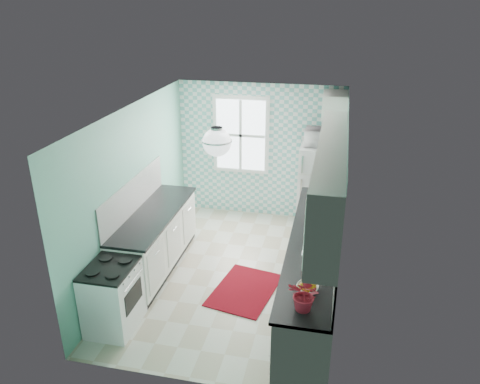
% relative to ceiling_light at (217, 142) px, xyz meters
% --- Properties ---
extents(floor, '(3.00, 4.40, 0.02)m').
position_rel_ceiling_light_xyz_m(floor, '(0.00, 0.80, -2.33)').
color(floor, beige).
rests_on(floor, ground).
extents(ceiling, '(3.00, 4.40, 0.02)m').
position_rel_ceiling_light_xyz_m(ceiling, '(0.00, 0.80, 0.19)').
color(ceiling, white).
rests_on(ceiling, wall_back).
extents(wall_back, '(3.00, 0.02, 2.50)m').
position_rel_ceiling_light_xyz_m(wall_back, '(0.00, 3.01, -1.07)').
color(wall_back, '#6CB7A0').
rests_on(wall_back, floor).
extents(wall_front, '(3.00, 0.02, 2.50)m').
position_rel_ceiling_light_xyz_m(wall_front, '(0.00, -1.41, -1.07)').
color(wall_front, '#6CB7A0').
rests_on(wall_front, floor).
extents(wall_left, '(0.02, 4.40, 2.50)m').
position_rel_ceiling_light_xyz_m(wall_left, '(-1.51, 0.80, -1.07)').
color(wall_left, '#6CB7A0').
rests_on(wall_left, floor).
extents(wall_right, '(0.02, 4.40, 2.50)m').
position_rel_ceiling_light_xyz_m(wall_right, '(1.51, 0.80, -1.07)').
color(wall_right, '#6CB7A0').
rests_on(wall_right, floor).
extents(accent_wall, '(3.00, 0.01, 2.50)m').
position_rel_ceiling_light_xyz_m(accent_wall, '(0.00, 2.99, -1.07)').
color(accent_wall, '#6AB9B4').
rests_on(accent_wall, wall_back).
extents(window, '(1.04, 0.05, 1.44)m').
position_rel_ceiling_light_xyz_m(window, '(-0.35, 2.96, -0.77)').
color(window, white).
rests_on(window, wall_back).
extents(backsplash_right, '(0.02, 3.60, 0.51)m').
position_rel_ceiling_light_xyz_m(backsplash_right, '(1.49, 0.40, -1.13)').
color(backsplash_right, white).
rests_on(backsplash_right, wall_right).
extents(backsplash_left, '(0.02, 2.15, 0.51)m').
position_rel_ceiling_light_xyz_m(backsplash_left, '(-1.49, 0.73, -1.13)').
color(backsplash_left, white).
rests_on(backsplash_left, wall_left).
extents(upper_cabinets_right, '(0.33, 3.20, 0.90)m').
position_rel_ceiling_light_xyz_m(upper_cabinets_right, '(1.33, 0.20, -0.42)').
color(upper_cabinets_right, white).
rests_on(upper_cabinets_right, wall_right).
extents(upper_cabinet_fridge, '(0.40, 0.74, 0.40)m').
position_rel_ceiling_light_xyz_m(upper_cabinet_fridge, '(1.30, 2.63, -0.07)').
color(upper_cabinet_fridge, white).
rests_on(upper_cabinet_fridge, wall_right).
extents(ceiling_light, '(0.34, 0.34, 0.35)m').
position_rel_ceiling_light_xyz_m(ceiling_light, '(0.00, 0.00, 0.00)').
color(ceiling_light, silver).
rests_on(ceiling_light, ceiling).
extents(base_cabinets_right, '(0.60, 3.60, 0.90)m').
position_rel_ceiling_light_xyz_m(base_cabinets_right, '(1.20, 0.40, -1.87)').
color(base_cabinets_right, white).
rests_on(base_cabinets_right, floor).
extents(countertop_right, '(0.63, 3.60, 0.04)m').
position_rel_ceiling_light_xyz_m(countertop_right, '(1.19, 0.40, -1.40)').
color(countertop_right, black).
rests_on(countertop_right, base_cabinets_right).
extents(base_cabinets_left, '(0.60, 2.15, 0.90)m').
position_rel_ceiling_light_xyz_m(base_cabinets_left, '(-1.20, 0.73, -1.87)').
color(base_cabinets_left, white).
rests_on(base_cabinets_left, floor).
extents(countertop_left, '(0.63, 2.15, 0.04)m').
position_rel_ceiling_light_xyz_m(countertop_left, '(-1.19, 0.73, -1.40)').
color(countertop_left, black).
rests_on(countertop_left, base_cabinets_left).
extents(fridge, '(0.67, 0.67, 1.54)m').
position_rel_ceiling_light_xyz_m(fridge, '(1.11, 2.63, -1.55)').
color(fridge, silver).
rests_on(fridge, floor).
extents(stove, '(0.57, 0.71, 0.85)m').
position_rel_ceiling_light_xyz_m(stove, '(-1.20, -0.70, -1.87)').
color(stove, white).
rests_on(stove, floor).
extents(sink, '(0.43, 0.36, 0.53)m').
position_rel_ceiling_light_xyz_m(sink, '(1.20, 1.26, -1.39)').
color(sink, silver).
rests_on(sink, countertop_right).
extents(rug, '(1.00, 1.27, 0.02)m').
position_rel_ceiling_light_xyz_m(rug, '(0.26, 0.40, -2.32)').
color(rug, maroon).
rests_on(rug, floor).
extents(dish_towel, '(0.05, 0.27, 0.40)m').
position_rel_ceiling_light_xyz_m(dish_towel, '(0.89, 1.13, -1.84)').
color(dish_towel, '#60A0A0').
rests_on(dish_towel, base_cabinets_right).
extents(fruit_bowl, '(0.28, 0.28, 0.06)m').
position_rel_ceiling_light_xyz_m(fruit_bowl, '(1.20, -0.77, -1.35)').
color(fruit_bowl, white).
rests_on(fruit_bowl, countertop_right).
extents(potted_plant, '(0.42, 0.39, 0.37)m').
position_rel_ceiling_light_xyz_m(potted_plant, '(1.20, -1.12, -1.20)').
color(potted_plant, '#B52914').
rests_on(potted_plant, countertop_right).
extents(soap_bottle, '(0.11, 0.11, 0.19)m').
position_rel_ceiling_light_xyz_m(soap_bottle, '(1.25, 1.78, -1.29)').
color(soap_bottle, '#9FB0B6').
rests_on(soap_bottle, countertop_right).
extents(microwave, '(0.55, 0.38, 0.30)m').
position_rel_ceiling_light_xyz_m(microwave, '(1.11, 2.63, -0.63)').
color(microwave, silver).
rests_on(microwave, fridge).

